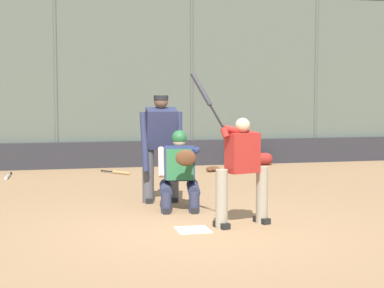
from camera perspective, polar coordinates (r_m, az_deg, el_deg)
ground_plane at (r=8.48m, az=0.08°, el=-7.67°), size 160.00×160.00×0.00m
home_plate_marker at (r=8.48m, az=0.08°, el=-7.63°), size 0.43×0.43×0.01m
backstop_fence at (r=15.38m, az=-5.95°, el=6.11°), size 16.28×0.08×4.19m
padding_wall at (r=15.36m, az=-5.84°, el=-0.91°), size 15.87×0.18×0.61m
bleachers_beyond at (r=17.88m, az=-8.04°, el=0.45°), size 11.34×2.50×1.48m
batter_at_plate at (r=8.67m, az=4.41°, el=-2.06°), size 1.08×0.55×2.07m
catcher_behind_plate at (r=9.72m, az=-1.10°, el=-2.27°), size 0.67×0.81×1.23m
umpire_home at (r=10.40m, az=-2.77°, el=-0.07°), size 0.72×0.43×1.76m
spare_bat_near_backstop at (r=13.97m, az=-16.05°, el=-2.77°), size 0.12×0.90×0.07m
spare_bat_by_padding at (r=14.12m, az=-6.48°, el=-2.53°), size 0.60×0.71×0.07m
fielding_glove_on_dirt at (r=14.44m, az=1.85°, el=-2.24°), size 0.33×0.25×0.12m
equipment_bag_dugout_side at (r=15.67m, az=5.23°, el=-1.36°), size 1.12×0.30×0.30m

